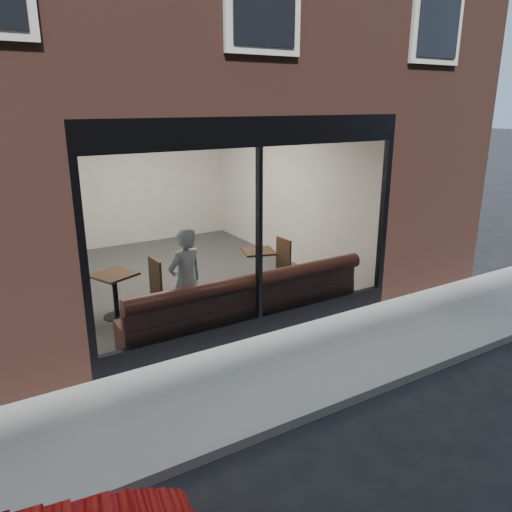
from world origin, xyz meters
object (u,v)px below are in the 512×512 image
banquette (246,312)px  cafe_chair_right (275,277)px  person (186,282)px  cafe_table_right (258,251)px  cafe_chair_left (146,302)px  cafe_table_left (114,275)px

banquette → cafe_chair_right: size_ratio=9.46×
person → cafe_table_right: size_ratio=2.96×
cafe_table_right → cafe_chair_right: 0.59m
banquette → cafe_chair_left: banquette is taller
cafe_chair_right → cafe_chair_left: bearing=-4.5°
cafe_table_right → cafe_chair_right: cafe_table_right is taller
banquette → cafe_table_left: 2.19m
banquette → cafe_chair_right: bearing=40.5°
cafe_chair_left → cafe_chair_right: bearing=176.1°
cafe_table_left → cafe_chair_right: bearing=-4.6°
cafe_chair_left → banquette: bearing=133.9°
banquette → cafe_chair_right: 1.69m
banquette → cafe_chair_left: (-1.22, 1.16, 0.01)m
person → cafe_table_left: bearing=-72.8°
cafe_table_left → person: bearing=-56.7°
cafe_chair_left → cafe_table_right: bearing=179.9°
cafe_table_right → cafe_chair_right: (0.28, -0.15, -0.50)m
cafe_table_right → cafe_chair_left: size_ratio=1.21×
banquette → cafe_table_right: cafe_table_right is taller
banquette → person: bearing=167.6°
banquette → cafe_table_right: size_ratio=7.12×
cafe_table_right → person: bearing=-151.2°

